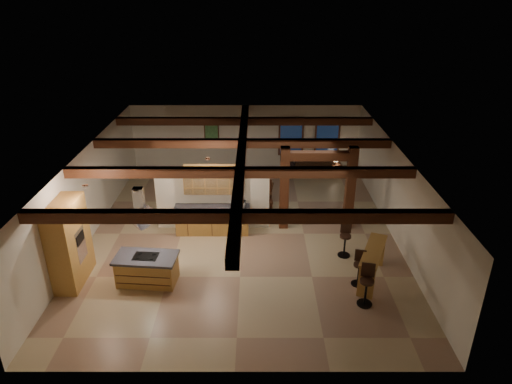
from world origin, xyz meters
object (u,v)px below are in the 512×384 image
(dining_table, at_px, (246,196))
(sofa, at_px, (314,165))
(bar_counter, at_px, (373,260))
(kitchen_island, at_px, (147,269))

(dining_table, bearing_deg, sofa, 55.48)
(bar_counter, bearing_deg, dining_table, 127.04)
(dining_table, bearing_deg, kitchen_island, -110.74)
(sofa, bearing_deg, dining_table, 43.20)
(dining_table, height_order, sofa, dining_table)
(sofa, xyz_separation_m, bar_counter, (0.69, -8.11, 0.33))
(dining_table, xyz_separation_m, bar_counter, (3.65, -4.83, 0.31))
(kitchen_island, bearing_deg, bar_counter, 0.90)
(dining_table, distance_m, bar_counter, 6.06)
(dining_table, bearing_deg, bar_counter, -45.48)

